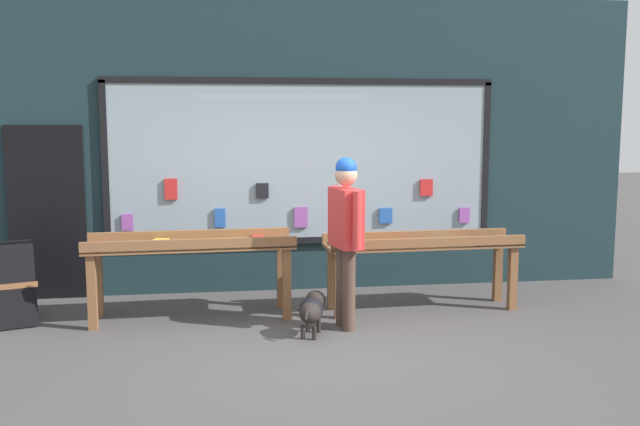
# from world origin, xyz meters

# --- Properties ---
(ground_plane) EXTENTS (40.00, 40.00, 0.00)m
(ground_plane) POSITION_xyz_m (0.00, 0.00, 0.00)
(ground_plane) COLOR #474444
(shopfront_facade) EXTENTS (8.69, 0.29, 3.70)m
(shopfront_facade) POSITION_xyz_m (-0.03, 2.39, 1.83)
(shopfront_facade) COLOR #192D33
(shopfront_facade) RESTS_ON ground_plane
(display_table_left) EXTENTS (2.25, 0.75, 0.93)m
(display_table_left) POSITION_xyz_m (-1.29, 1.14, 0.74)
(display_table_left) COLOR brown
(display_table_left) RESTS_ON ground_plane
(display_table_right) EXTENTS (2.25, 0.64, 0.87)m
(display_table_right) POSITION_xyz_m (1.30, 1.15, 0.69)
(display_table_right) COLOR brown
(display_table_right) RESTS_ON ground_plane
(person_browsing) EXTENTS (0.31, 0.68, 1.79)m
(person_browsing) POSITION_xyz_m (0.30, 0.54, 1.06)
(person_browsing) COLOR #4C382D
(person_browsing) RESTS_ON ground_plane
(small_dog) EXTENTS (0.36, 0.61, 0.41)m
(small_dog) POSITION_xyz_m (-0.08, 0.36, 0.26)
(small_dog) COLOR black
(small_dog) RESTS_ON ground_plane
(sandwich_board_sign) EXTENTS (0.69, 0.81, 0.86)m
(sandwich_board_sign) POSITION_xyz_m (-3.23, 1.27, 0.44)
(sandwich_board_sign) COLOR black
(sandwich_board_sign) RESTS_ON ground_plane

